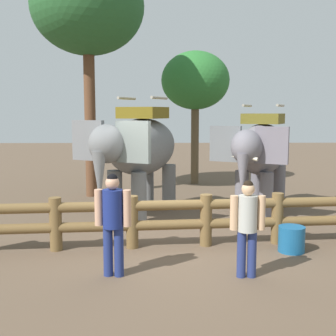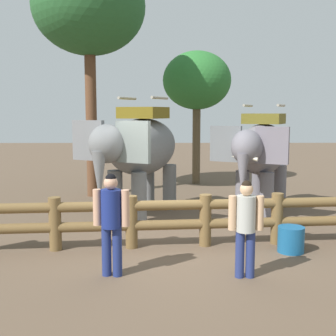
# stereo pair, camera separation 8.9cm
# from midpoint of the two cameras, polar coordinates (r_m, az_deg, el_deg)

# --- Properties ---
(ground_plane) EXTENTS (60.00, 60.00, 0.00)m
(ground_plane) POSITION_cam_midpoint_polar(r_m,az_deg,el_deg) (8.96, 0.38, -10.18)
(ground_plane) COLOR brown
(log_fence) EXTENTS (7.64, 0.89, 1.05)m
(log_fence) POSITION_cam_midpoint_polar(r_m,az_deg,el_deg) (8.80, 0.38, -6.43)
(log_fence) COLOR brown
(log_fence) RESTS_ON ground
(elephant_near_left) EXTENTS (2.83, 3.62, 3.08)m
(elephant_near_left) POSITION_cam_midpoint_polar(r_m,az_deg,el_deg) (11.23, -3.57, 2.39)
(elephant_near_left) COLOR slate
(elephant_near_left) RESTS_ON ground
(elephant_center) EXTENTS (2.66, 3.41, 2.90)m
(elephant_center) POSITION_cam_midpoint_polar(r_m,az_deg,el_deg) (11.97, 12.19, 2.05)
(elephant_center) COLOR slate
(elephant_center) RESTS_ON ground
(tourist_woman_in_black) EXTENTS (0.60, 0.37, 1.71)m
(tourist_woman_in_black) POSITION_cam_midpoint_polar(r_m,az_deg,el_deg) (7.23, -7.03, -6.37)
(tourist_woman_in_black) COLOR navy
(tourist_woman_in_black) RESTS_ON ground
(tourist_man_in_blue) EXTENTS (0.57, 0.32, 1.61)m
(tourist_man_in_blue) POSITION_cam_midpoint_polar(r_m,az_deg,el_deg) (7.24, 10.43, -6.91)
(tourist_man_in_blue) COLOR navy
(tourist_man_in_blue) RESTS_ON ground
(tree_far_left) EXTENTS (2.52, 2.52, 4.92)m
(tree_far_left) POSITION_cam_midpoint_polar(r_m,az_deg,el_deg) (16.50, 3.93, 11.15)
(tree_far_left) COLOR brown
(tree_far_left) RESTS_ON ground
(tree_back_center) EXTENTS (3.48, 3.48, 7.39)m
(tree_back_center) POSITION_cam_midpoint_polar(r_m,az_deg,el_deg) (14.51, -10.07, 19.78)
(tree_back_center) COLOR brown
(tree_back_center) RESTS_ON ground
(feed_bucket) EXTENTS (0.51, 0.51, 0.50)m
(feed_bucket) POSITION_cam_midpoint_polar(r_m,az_deg,el_deg) (8.89, 15.98, -8.92)
(feed_bucket) COLOR #19598C
(feed_bucket) RESTS_ON ground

